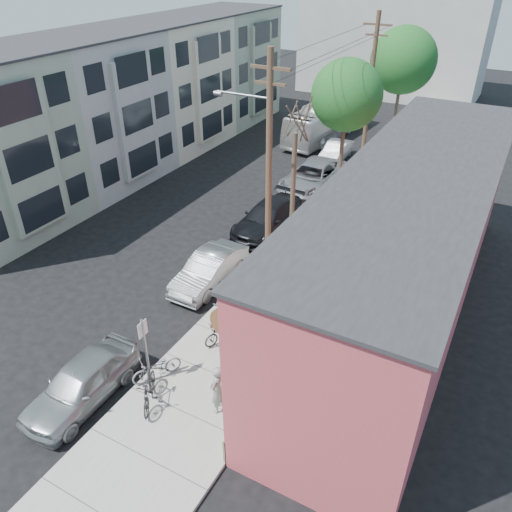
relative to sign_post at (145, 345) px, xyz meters
The scene contains 27 objects.
ground 4.51m from the sign_post, 124.72° to the left, with size 120.00×120.00×0.00m, color black.
sidewalk 14.62m from the sign_post, 82.48° to the left, with size 4.50×58.00×0.15m, color #A3A297.
cafe_building 10.79m from the sign_post, 51.63° to the left, with size 6.60×20.20×6.61m.
apartment_row 22.61m from the sign_post, 129.24° to the left, with size 6.30×32.00×9.00m.
end_cap_building 45.79m from the sign_post, 95.47° to the left, with size 18.00×8.00×12.00m, color #A9A8A4.
sign_post is the anchor object (origin of this frame).
parking_meter_near 5.07m from the sign_post, 91.15° to the left, with size 0.14×0.14×1.24m.
parking_meter_far 12.39m from the sign_post, 90.46° to the left, with size 0.14×0.14×1.24m.
utility_pole_near 9.65m from the sign_post, 89.74° to the left, with size 3.57×0.28×10.00m.
utility_pole_far 23.60m from the sign_post, 89.75° to the left, with size 1.80×0.28×10.00m.
tree_bare 10.98m from the sign_post, 87.63° to the left, with size 0.24×0.24×6.07m.
tree_leafy_mid 18.25m from the sign_post, 88.54° to the left, with size 3.98×3.98×8.24m.
tree_leafy_far 30.30m from the sign_post, 89.14° to the left, with size 4.88×4.88×8.50m.
patio_chair_a 4.47m from the sign_post, 31.04° to the left, with size 0.50×0.50×0.88m, color #144814, non-canonical shape.
patio_chair_b 3.74m from the sign_post, ahead, with size 0.50×0.50×0.88m, color #144814, non-canonical shape.
patron_grey 2.95m from the sign_post, ahead, with size 0.69×0.45×1.89m, color gray.
patron_green 4.67m from the sign_post, 43.75° to the left, with size 0.79×0.62×1.63m, color #2D723D.
cyclist 3.42m from the sign_post, 68.75° to the left, with size 1.09×0.63×1.69m, color #9A3F16.
cyclist_bike 3.53m from the sign_post, 68.75° to the left, with size 0.62×1.77×0.93m, color black.
parked_bike_a 1.49m from the sign_post, 51.08° to the right, with size 0.56×1.97×1.18m, color black.
parked_bike_b 1.23m from the sign_post, 54.13° to the left, with size 0.65×1.86×0.98m, color slate.
car_0 2.51m from the sign_post, 132.83° to the right, with size 1.84×4.58×1.56m, color #94999B.
car_1 6.59m from the sign_post, 103.79° to the left, with size 1.61×4.63×1.52m, color #969A9D.
car_2 12.28m from the sign_post, 97.28° to the left, with size 2.20×5.40×1.57m, color black.
car_3 18.49m from the sign_post, 94.81° to the left, with size 2.82×6.12×1.70m, color #94959B.
car_4 24.12m from the sign_post, 94.93° to the left, with size 1.42×4.08×1.34m, color gray.
bus 28.77m from the sign_post, 99.20° to the left, with size 2.44×10.42×2.90m, color white.
Camera 1 is at (11.85, -12.88, 13.50)m, focal length 35.00 mm.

